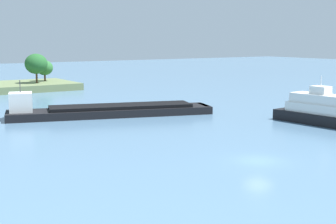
% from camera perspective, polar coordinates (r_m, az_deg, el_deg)
% --- Properties ---
extents(ground_plane, '(400.00, 400.00, 0.00)m').
position_cam_1_polar(ground_plane, '(47.68, 10.58, -5.66)').
color(ground_plane, slate).
extents(cargo_barge, '(31.02, 14.65, 5.75)m').
position_cam_1_polar(cargo_barge, '(74.10, -7.28, 0.24)').
color(cargo_barge, black).
rests_on(cargo_barge, ground).
extents(white_riverboat, '(5.77, 17.41, 6.60)m').
position_cam_1_polar(white_riverboat, '(68.84, 18.80, -0.06)').
color(white_riverboat, black).
rests_on(white_riverboat, ground).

